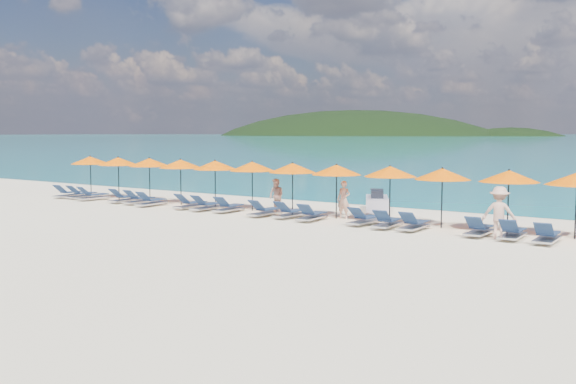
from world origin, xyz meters
The scene contains 36 objects.
ground centered at (0.00, 0.00, 0.00)m, with size 1400.00×1400.00×0.00m, color beige.
headland_main centered at (-300.00, 540.00, -38.00)m, with size 374.00×242.00×126.50m.
headland_small centered at (-150.00, 560.00, -35.00)m, with size 162.00×126.00×85.50m.
jetski centered at (1.22, 8.29, 0.38)m, with size 2.10×2.77×0.93m.
beachgoer_a centered at (1.24, 5.25, 0.78)m, with size 0.57×0.37×1.56m, color #D9A086.
beachgoer_b centered at (-2.04, 5.02, 0.76)m, with size 0.74×0.43×1.53m, color #D9A086.
beachgoer_c centered at (8.08, 3.74, 0.88)m, with size 1.14×0.53×1.77m, color #D9A086.
umbrella_0 centered at (-14.65, 4.97, 2.02)m, with size 2.10×2.10×2.28m.
umbrella_1 centered at (-12.41, 5.02, 2.02)m, with size 2.10×2.10×2.28m.
umbrella_2 centered at (-10.20, 5.16, 2.02)m, with size 2.10×2.10×2.28m.
umbrella_3 centered at (-7.78, 4.96, 2.02)m, with size 2.10×2.10×2.28m.
umbrella_4 centered at (-5.58, 5.00, 2.02)m, with size 2.10×2.10×2.28m.
umbrella_5 centered at (-3.44, 5.10, 2.02)m, with size 2.10×2.10×2.28m.
umbrella_6 centered at (-1.24, 5.11, 2.02)m, with size 2.10×2.10×2.28m.
umbrella_7 centered at (1.03, 5.00, 2.02)m, with size 2.10×2.10×2.28m.
umbrella_8 centered at (3.35, 5.21, 2.02)m, with size 2.10×2.10×2.28m.
umbrella_9 centered at (5.60, 4.94, 2.02)m, with size 2.10×2.10×2.28m.
umbrella_10 centered at (7.95, 5.16, 2.02)m, with size 2.10×2.10×2.28m.
lounger_0 centered at (-15.16, 3.83, 0.24)m, with size 0.79×1.75×0.66m.
lounger_1 centered at (-14.14, 3.93, 0.24)m, with size 0.63×1.70×0.66m.
lounger_2 centered at (-13.03, 3.80, 0.24)m, with size 0.77×1.75×0.66m.
lounger_3 centered at (-10.77, 3.96, 0.24)m, with size 0.65×1.71×0.66m.
lounger_4 centered at (-9.63, 3.92, 0.24)m, with size 0.63×1.70×0.66m.
lounger_5 centered at (-8.50, 3.66, 0.24)m, with size 0.73×1.74×0.66m.
lounger_6 centered at (-6.19, 3.95, 0.24)m, with size 0.75×1.74×0.66m.
lounger_7 centered at (-5.11, 3.88, 0.24)m, with size 0.70×1.73×0.66m.
lounger_8 centered at (-3.91, 3.99, 0.24)m, with size 0.74×1.74×0.66m.
lounger_9 centered at (-1.76, 3.81, 0.24)m, with size 0.72×1.73×0.66m.
lounger_10 centered at (-0.57, 3.96, 0.24)m, with size 0.72×1.73×0.66m.
lounger_11 centered at (0.62, 3.79, 0.24)m, with size 0.77×1.75×0.66m.
lounger_12 centered at (2.91, 3.96, 0.24)m, with size 0.77×1.75×0.66m.
lounger_13 centered at (3.99, 3.73, 0.24)m, with size 0.73×1.74×0.66m.
lounger_14 centered at (5.03, 3.78, 0.24)m, with size 0.63×1.70×0.66m.
lounger_15 centered at (7.37, 3.91, 0.24)m, with size 0.63×1.70×0.66m.
lounger_16 centered at (8.50, 3.86, 0.24)m, with size 0.69×1.72×0.66m.
lounger_17 centered at (9.61, 3.74, 0.24)m, with size 0.67×1.72×0.66m.
Camera 1 is at (14.45, -17.65, 3.56)m, focal length 40.00 mm.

